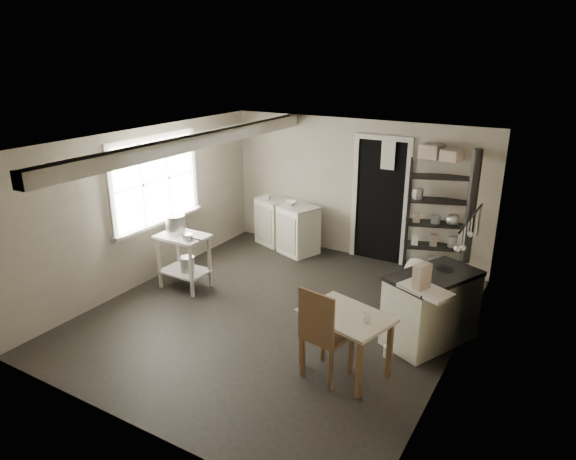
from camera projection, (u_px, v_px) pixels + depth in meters
The scene contains 31 objects.
floor at pixel (277, 314), 6.82m from camera, with size 5.00×5.00×0.00m, color black.
ceiling at pixel (275, 142), 6.06m from camera, with size 5.00×5.00×0.00m, color white.
wall_back at pixel (355, 189), 8.48m from camera, with size 4.50×0.02×2.30m, color #A89F8F.
wall_front at pixel (124, 318), 4.41m from camera, with size 4.50×0.02×2.30m, color #A89F8F.
wall_left at pixel (145, 207), 7.52m from camera, with size 0.02×5.00×2.30m, color #A89F8F.
wall_right at pixel (459, 270), 5.37m from camera, with size 0.02×5.00×2.30m, color #A89F8F.
window at pixel (155, 181), 7.55m from camera, with size 0.12×1.76×1.28m, color beige, non-canonical shape.
doorway at pixel (380, 202), 8.29m from camera, with size 0.96×0.10×2.08m, color beige, non-canonical shape.
ceiling_beam at pixel (197, 141), 6.67m from camera, with size 0.18×5.00×0.18m, color beige, non-canonical shape.
wallpaper_panel at pixel (458, 269), 5.38m from camera, with size 0.01×5.00×2.30m, color beige, non-canonical shape.
utensil_rail at pixel (470, 217), 5.76m from camera, with size 0.06×1.20×0.44m, color #BBBBBE, non-canonical shape.
prep_table at pixel (184, 262), 7.49m from camera, with size 0.71×0.51×0.81m, color beige, non-canonical shape.
stockpot at pixel (175, 225), 7.38m from camera, with size 0.28×0.28×0.30m, color #BBBBBE.
saucepan at pixel (187, 237), 7.18m from camera, with size 0.16×0.16×0.09m, color #BBBBBE.
bucket at pixel (187, 264), 7.45m from camera, with size 0.21×0.21×0.23m, color #BBBBBE.
base_cabinets at pixel (287, 223), 8.98m from camera, with size 1.27×0.55×0.84m, color #ECE9CE, non-canonical shape.
mixing_bowl at pixel (289, 198), 8.68m from camera, with size 0.30×0.30×0.07m, color white.
counter_cup at pixel (267, 193), 8.93m from camera, with size 0.13×0.13×0.10m, color white.
shelf_rack at pixel (436, 217), 7.72m from camera, with size 0.86×0.33×1.82m, color black, non-canonical shape.
shelf_jar at pixel (417, 188), 7.67m from camera, with size 0.09×0.09×0.19m, color white.
storage_box_a at pixel (432, 145), 7.48m from camera, with size 0.30×0.26×0.21m, color #BEAD99.
storage_box_b at pixel (452, 149), 7.29m from camera, with size 0.26×0.24×0.17m, color #BEAD99.
stove at pixel (431, 308), 6.07m from camera, with size 0.61×1.11×0.87m, color #ECE9CE, non-canonical shape.
stovepipe at pixel (471, 207), 5.99m from camera, with size 0.12×0.12×1.54m, color black, non-canonical shape.
side_ledge at pixel (422, 326), 5.69m from camera, with size 0.58×0.31×0.89m, color beige, non-canonical shape.
oats_box at pixel (422, 278), 5.51m from camera, with size 0.11×0.19×0.28m, color #BEAD99.
work_table at pixel (345, 340), 5.50m from camera, with size 0.92×0.64×0.70m, color beige, non-canonical shape.
table_cup at pixel (366, 313), 5.21m from camera, with size 0.09×0.09×0.09m, color white.
chair at pixel (327, 335), 5.40m from camera, with size 0.44×0.46×1.06m, color brown, non-canonical shape.
flour_sack at pixel (416, 270), 7.60m from camera, with size 0.36×0.30×0.43m, color beige.
floor_crock at pixel (388, 351), 5.86m from camera, with size 0.11×0.11×0.13m, color white.
Camera 1 is at (3.19, -5.16, 3.32)m, focal length 32.00 mm.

